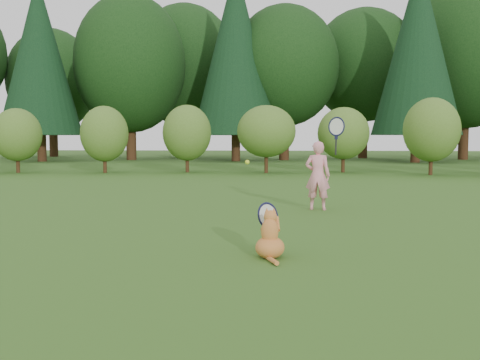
# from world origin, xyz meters

# --- Properties ---
(ground) EXTENTS (100.00, 100.00, 0.00)m
(ground) POSITION_xyz_m (0.00, 0.00, 0.00)
(ground) COLOR #2C5116
(ground) RESTS_ON ground
(shrub_row) EXTENTS (28.00, 3.00, 2.80)m
(shrub_row) POSITION_xyz_m (0.00, 13.00, 1.40)
(shrub_row) COLOR #456720
(shrub_row) RESTS_ON ground
(woodland_backdrop) EXTENTS (48.00, 10.00, 15.00)m
(woodland_backdrop) POSITION_xyz_m (0.00, 23.00, 7.50)
(woodland_backdrop) COLOR black
(woodland_backdrop) RESTS_ON ground
(child) EXTENTS (0.73, 0.44, 1.91)m
(child) POSITION_xyz_m (1.49, 2.77, 0.67)
(child) COLOR pink
(child) RESTS_ON ground
(cat) EXTENTS (0.42, 0.79, 0.75)m
(cat) POSITION_xyz_m (0.70, -1.27, 0.28)
(cat) COLOR #BB6B24
(cat) RESTS_ON ground
(tennis_ball) EXTENTS (0.07, 0.07, 0.07)m
(tennis_ball) POSITION_xyz_m (0.30, 0.91, 0.96)
(tennis_ball) COLOR #C2E51B
(tennis_ball) RESTS_ON ground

